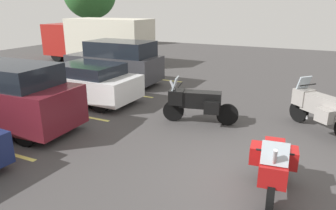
# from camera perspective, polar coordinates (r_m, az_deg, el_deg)

# --- Properties ---
(ground) EXTENTS (44.00, 44.00, 0.10)m
(ground) POSITION_cam_1_polar(r_m,az_deg,el_deg) (6.90, 14.28, -13.43)
(ground) COLOR #423F3F
(motorcycle_touring) EXTENTS (2.12, 0.95, 1.34)m
(motorcycle_touring) POSITION_cam_1_polar(r_m,az_deg,el_deg) (6.25, 18.58, -10.25)
(motorcycle_touring) COLOR black
(motorcycle_touring) RESTS_ON ground
(motorcycle_second) EXTENTS (1.60, 1.81, 1.46)m
(motorcycle_second) POSITION_cam_1_polar(r_m,az_deg,el_deg) (9.88, 25.93, -0.34)
(motorcycle_second) COLOR black
(motorcycle_second) RESTS_ON ground
(motorcycle_third) EXTENTS (1.07, 2.27, 1.40)m
(motorcycle_third) POSITION_cam_1_polar(r_m,az_deg,el_deg) (9.49, 5.33, 0.58)
(motorcycle_third) COLOR black
(motorcycle_third) RESTS_ON ground
(car_maroon) EXTENTS (1.95, 4.68, 1.91)m
(car_maroon) POSITION_cam_1_polar(r_m,az_deg,el_deg) (10.19, -27.73, 1.48)
(car_maroon) COLOR maroon
(car_maroon) RESTS_ON ground
(car_white) EXTENTS (1.95, 4.43, 1.43)m
(car_white) POSITION_cam_1_polar(r_m,az_deg,el_deg) (12.10, -15.21, 4.07)
(car_white) COLOR white
(car_white) RESTS_ON ground
(car_charcoal) EXTENTS (1.83, 4.25, 1.95)m
(car_charcoal) POSITION_cam_1_polar(r_m,az_deg,el_deg) (14.47, -9.49, 7.66)
(car_charcoal) COLOR #38383D
(car_charcoal) RESTS_ON ground
(box_truck) EXTENTS (2.44, 7.11, 2.68)m
(box_truck) POSITION_cam_1_polar(r_m,az_deg,el_deg) (20.22, -12.61, 11.66)
(box_truck) COLOR #A51E19
(box_truck) RESTS_ON ground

